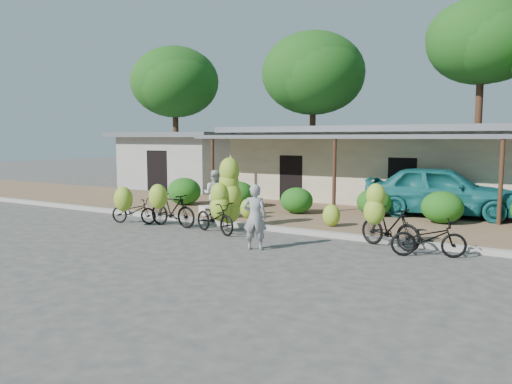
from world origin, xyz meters
TOP-DOWN VIEW (x-y plane):
  - ground at (0.00, 0.00)m, footprint 100.00×100.00m
  - sidewalk at (0.00, 5.00)m, footprint 60.00×6.00m
  - curb at (0.00, 2.00)m, footprint 60.00×0.25m
  - shop_main at (0.00, 10.93)m, footprint 13.00×8.50m
  - shop_grey at (-11.00, 10.99)m, footprint 7.00×6.00m
  - tree_back_left at (-13.69, 13.11)m, footprint 5.53×5.44m
  - tree_far_center at (-5.69, 16.11)m, footprint 6.09×6.05m
  - tree_center_right at (3.31, 16.61)m, footprint 5.49×5.39m
  - hedge_0 at (-5.98, 4.62)m, footprint 1.43×1.28m
  - hedge_1 at (-3.69, 5.21)m, footprint 1.31×1.18m
  - hedge_2 at (-0.96, 4.92)m, footprint 1.21×1.09m
  - hedge_3 at (1.65, 5.78)m, footprint 1.24×1.11m
  - hedge_4 at (4.00, 5.43)m, footprint 1.33×1.20m
  - bike_far_left at (-4.90, 0.58)m, footprint 1.72×1.39m
  - bike_left at (-3.44, 0.83)m, footprint 1.84×1.19m
  - bike_center at (-1.53, 1.04)m, footprint 1.93×1.45m
  - bike_right at (3.42, 1.35)m, footprint 1.91×1.41m
  - bike_far_right at (4.54, 1.00)m, footprint 1.87×1.21m
  - loose_banana_a at (-2.77, 2.82)m, footprint 0.57×0.48m
  - loose_banana_b at (-1.90, 3.05)m, footprint 0.53×0.45m
  - loose_banana_c at (1.19, 3.04)m, footprint 0.56×0.47m
  - sack_near at (-2.69, 2.91)m, footprint 0.91×0.54m
  - sack_far at (-3.64, 3.05)m, footprint 0.83×0.74m
  - vendor at (0.56, -0.50)m, footprint 0.72×0.59m
  - bystander at (-2.96, 2.60)m, footprint 0.92×0.80m
  - teal_van at (3.64, 7.00)m, footprint 5.48×2.80m

SIDE VIEW (x-z plane):
  - ground at x=0.00m, z-range 0.00..0.00m
  - sidewalk at x=0.00m, z-range 0.00..0.12m
  - curb at x=0.00m, z-range 0.00..0.15m
  - sack_far at x=-3.64m, z-range 0.12..0.40m
  - sack_near at x=-2.69m, z-range 0.12..0.42m
  - loose_banana_b at x=-1.90m, z-range 0.12..0.79m
  - bike_far_right at x=4.54m, z-range 0.00..0.93m
  - loose_banana_c at x=1.19m, z-range 0.12..0.81m
  - loose_banana_a at x=-2.77m, z-range 0.12..0.83m
  - bike_far_left at x=-4.90m, z-range -0.10..1.21m
  - hedge_2 at x=-0.96m, z-range 0.12..1.06m
  - hedge_3 at x=1.65m, z-range 0.12..1.09m
  - hedge_1 at x=-3.69m, z-range 0.12..1.14m
  - hedge_4 at x=4.00m, z-range 0.12..1.16m
  - bike_left at x=-3.44m, z-range -0.07..1.37m
  - hedge_0 at x=-5.98m, z-range 0.12..1.23m
  - bike_right at x=3.42m, z-range -0.17..1.55m
  - vendor at x=0.56m, z-range 0.00..1.69m
  - bike_center at x=-1.53m, z-range -0.25..2.02m
  - bystander at x=-2.96m, z-range 0.12..1.76m
  - teal_van at x=3.64m, z-range 0.12..1.91m
  - shop_grey at x=-11.00m, z-range 0.04..3.19m
  - shop_main at x=0.00m, z-range 0.05..3.40m
  - tree_back_left at x=-13.69m, z-range 2.16..10.63m
  - tree_far_center at x=-5.69m, z-range 2.21..11.25m
  - tree_center_right at x=3.31m, z-range 2.86..12.71m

